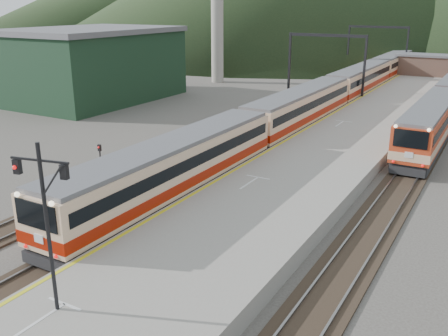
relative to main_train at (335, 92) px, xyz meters
The scene contains 12 objects.
track_main 10.46m from the main_train, 90.00° to the right, with size 2.60×200.00×0.23m.
track_far 11.60m from the main_train, 115.95° to the right, with size 2.60×200.00×0.23m.
track_second 15.55m from the main_train, 41.78° to the right, with size 2.60×200.00×0.23m.
platform 13.58m from the main_train, 65.48° to the right, with size 8.00×100.00×1.00m, color gray.
gantry_near 6.55m from the main_train, 121.10° to the left, with size 9.55×0.25×8.00m.
gantry_far 30.07m from the main_train, 95.48° to the left, with size 9.55×0.25×8.00m.
warehouse 29.29m from the main_train, 163.53° to the right, with size 14.50×20.50×8.60m.
station_shed 28.29m from the main_train, 78.58° to the left, with size 9.40×4.40×3.10m.
main_train is the anchor object (origin of this frame).
signal_mast 43.68m from the main_train, 84.98° to the right, with size 2.16×0.61×6.18m.
short_signal_b 20.92m from the main_train, 98.77° to the right, with size 0.26×0.23×2.27m.
short_signal_c 30.50m from the main_train, 103.15° to the right, with size 0.23×0.18×2.27m.
Camera 1 is at (16.62, -3.50, 11.40)m, focal length 40.00 mm.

